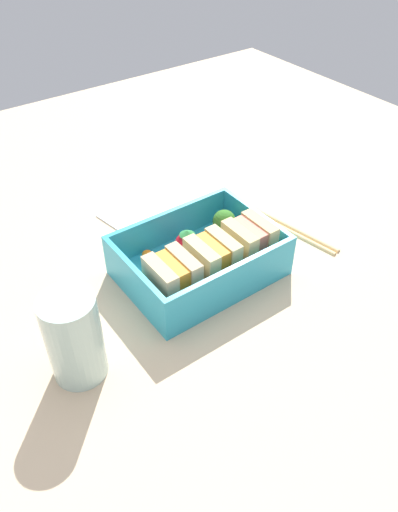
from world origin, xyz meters
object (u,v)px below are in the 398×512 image
(strawberry_far_left, at_px, (189,244))
(carrot_stick_far_left, at_px, (150,268))
(sandwich_center_left, at_px, (212,260))
(folded_napkin, at_px, (150,210))
(broccoli_floret, at_px, (224,222))
(sandwich_center, at_px, (173,279))
(chopstick_pair, at_px, (273,219))
(drinking_glass, at_px, (74,338))
(sandwich_left, at_px, (249,243))

(strawberry_far_left, distance_m, carrot_stick_far_left, 0.06)
(sandwich_center_left, xyz_separation_m, folded_napkin, (-0.02, -0.17, -0.04))
(broccoli_floret, bearing_deg, sandwich_center, 24.82)
(sandwich_center_left, height_order, chopstick_pair, sandwich_center_left)
(sandwich_center_left, height_order, drinking_glass, drinking_glass)
(chopstick_pair, xyz_separation_m, folded_napkin, (0.12, -0.12, -0.00))
(sandwich_left, height_order, drinking_glass, drinking_glass)
(broccoli_floret, height_order, folded_napkin, broccoli_floret)
(sandwich_center, relative_size, folded_napkin, 0.43)
(sandwich_left, xyz_separation_m, sandwich_center, (0.11, 0.00, 0.00))
(sandwich_center_left, bearing_deg, drinking_glass, 6.85)
(broccoli_floret, relative_size, chopstick_pair, 0.20)
(sandwich_left, xyz_separation_m, drinking_glass, (0.23, 0.02, 0.01))
(sandwich_left, height_order, chopstick_pair, sandwich_left)
(broccoli_floret, height_order, strawberry_far_left, broccoli_floret)
(strawberry_far_left, relative_size, drinking_glass, 0.39)
(chopstick_pair, bearing_deg, folded_napkin, -43.99)
(chopstick_pair, bearing_deg, sandwich_center_left, 19.74)
(sandwich_center_left, bearing_deg, chopstick_pair, -160.26)
(sandwich_center, relative_size, strawberry_far_left, 1.38)
(sandwich_left, relative_size, sandwich_center_left, 1.00)
(sandwich_center_left, relative_size, folded_napkin, 0.43)
(sandwich_center_left, distance_m, carrot_stick_far_left, 0.08)
(sandwich_left, bearing_deg, strawberry_far_left, -43.67)
(sandwich_left, xyz_separation_m, sandwich_center_left, (0.05, 0.00, 0.00))
(sandwich_center_left, bearing_deg, folded_napkin, -97.05)
(sandwich_left, height_order, broccoli_floret, sandwich_left)
(carrot_stick_far_left, bearing_deg, sandwich_center, 89.41)
(chopstick_pair, relative_size, folded_napkin, 1.65)
(folded_napkin, bearing_deg, drinking_glass, 44.12)
(sandwich_center, relative_size, broccoli_floret, 1.31)
(sandwich_center, height_order, drinking_glass, drinking_glass)
(sandwich_center, bearing_deg, strawberry_far_left, -138.65)
(sandwich_left, relative_size, drinking_glass, 0.54)
(carrot_stick_far_left, xyz_separation_m, drinking_glass, (0.12, 0.07, 0.03))
(sandwich_center, distance_m, broccoli_floret, 0.12)
(sandwich_center, bearing_deg, folded_napkin, -113.64)
(sandwich_center, bearing_deg, sandwich_center_left, 180.00)
(broccoli_floret, distance_m, drinking_glass, 0.25)
(chopstick_pair, height_order, folded_napkin, chopstick_pair)
(sandwich_center_left, height_order, carrot_stick_far_left, sandwich_center_left)
(strawberry_far_left, bearing_deg, sandwich_center_left, 87.46)
(sandwich_left, relative_size, chopstick_pair, 0.26)
(sandwich_left, bearing_deg, sandwich_center, 0.00)
(carrot_stick_far_left, bearing_deg, broccoli_floret, -179.31)
(sandwich_center, xyz_separation_m, carrot_stick_far_left, (-0.00, -0.05, -0.02))
(sandwich_center_left, distance_m, sandwich_center, 0.05)
(drinking_glass, bearing_deg, sandwich_center_left, -173.15)
(drinking_glass, bearing_deg, strawberry_far_left, -158.55)
(sandwich_center_left, height_order, folded_napkin, sandwich_center_left)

